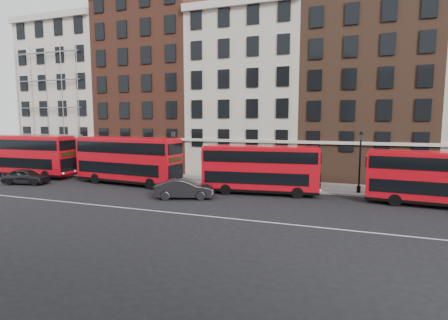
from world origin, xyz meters
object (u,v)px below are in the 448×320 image
(bus_a, at_px, (27,155))
(bus_b, at_px, (128,159))
(car_rear, at_px, (26,176))
(car_front, at_px, (184,189))
(bus_c, at_px, (260,168))
(bus_d, at_px, (437,178))

(bus_a, xyz_separation_m, bus_b, (13.35, 0.00, 0.01))
(car_rear, bearing_deg, car_front, -103.34)
(car_rear, xyz_separation_m, car_front, (17.86, -0.38, 0.02))
(bus_a, distance_m, car_front, 21.89)
(bus_a, relative_size, car_rear, 2.46)
(bus_c, height_order, car_front, bus_c)
(bus_d, distance_m, car_front, 19.31)
(bus_c, distance_m, car_rear, 23.59)
(car_rear, relative_size, car_front, 0.94)
(bus_d, bearing_deg, bus_b, -175.47)
(bus_b, height_order, car_front, bus_b)
(bus_a, height_order, bus_b, bus_b)
(bus_a, distance_m, bus_b, 13.35)
(bus_c, height_order, car_rear, bus_c)
(car_rear, height_order, car_front, car_front)
(bus_a, distance_m, bus_c, 26.92)
(bus_d, bearing_deg, car_rear, -170.11)
(bus_d, relative_size, car_front, 2.05)
(bus_d, bearing_deg, car_front, -164.02)
(bus_a, distance_m, bus_d, 40.37)
(bus_c, bearing_deg, car_front, -151.87)
(bus_c, xyz_separation_m, bus_d, (13.45, 0.01, -0.05))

